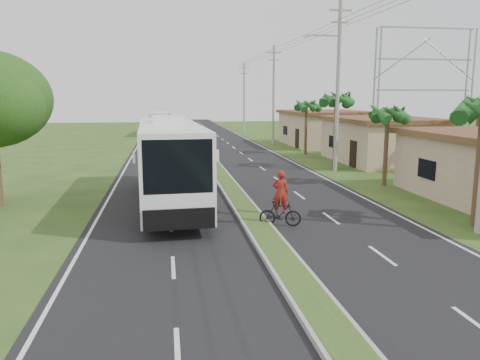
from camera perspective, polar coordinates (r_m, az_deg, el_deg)
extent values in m
plane|color=#2A471A|center=(15.55, 5.06, -9.89)|extent=(180.00, 180.00, 0.00)
cube|color=black|center=(34.76, -2.95, 1.29)|extent=(14.00, 160.00, 0.02)
cube|color=gray|center=(34.75, -2.95, 1.43)|extent=(1.20, 160.00, 0.17)
cube|color=#2A471A|center=(34.74, -2.95, 1.58)|extent=(0.95, 160.00, 0.02)
cube|color=silver|center=(34.71, -14.01, 0.98)|extent=(0.12, 160.00, 0.01)
cube|color=silver|center=(36.08, 7.70, 1.52)|extent=(0.12, 160.00, 0.01)
cube|color=tan|center=(40.39, 16.93, 4.48)|extent=(7.00, 10.00, 3.35)
cube|color=#53261D|center=(40.27, 17.06, 7.07)|extent=(7.60, 10.60, 0.32)
cube|color=tan|center=(53.29, 10.36, 6.07)|extent=(8.00, 11.00, 3.50)
cube|color=#53261D|center=(53.20, 10.43, 8.12)|extent=(8.60, 11.60, 0.32)
cylinder|color=#473321|center=(21.49, 27.05, 1.48)|extent=(0.26, 0.26, 5.00)
cylinder|color=#473321|center=(29.38, 17.37, 3.75)|extent=(0.26, 0.26, 4.60)
cylinder|color=#473321|center=(35.51, 11.53, 5.66)|extent=(0.26, 0.26, 5.40)
cylinder|color=#473321|center=(44.20, 8.04, 6.20)|extent=(0.26, 0.26, 4.80)
cylinder|color=#473321|center=(36.11, 26.90, 4.69)|extent=(0.26, 0.26, 5.20)
sphere|color=#1E4011|center=(24.26, -26.53, 8.08)|extent=(3.40, 3.40, 3.40)
cylinder|color=gray|center=(34.38, 11.83, 11.02)|extent=(0.28, 0.28, 12.00)
cube|color=gray|center=(34.88, 12.16, 19.58)|extent=(1.60, 0.12, 0.12)
cube|color=gray|center=(34.75, 12.11, 18.29)|extent=(1.20, 0.10, 0.10)
cube|color=gray|center=(34.23, 10.09, 16.96)|extent=(2.40, 0.10, 0.10)
cylinder|color=gray|center=(53.56, 4.12, 10.24)|extent=(0.28, 0.28, 11.00)
cube|color=gray|center=(53.78, 4.18, 15.26)|extent=(1.60, 0.12, 0.12)
cube|color=gray|center=(53.71, 4.17, 14.41)|extent=(1.20, 0.10, 0.10)
cylinder|color=gray|center=(73.18, 0.51, 10.01)|extent=(0.28, 0.28, 10.50)
cube|color=gray|center=(73.31, 0.52, 13.49)|extent=(1.60, 0.12, 0.12)
cube|color=gray|center=(73.27, 0.52, 12.87)|extent=(1.20, 0.10, 0.10)
cylinder|color=gray|center=(48.30, 16.53, 10.48)|extent=(0.18, 0.18, 12.00)
cylinder|color=gray|center=(53.34, 26.42, 9.78)|extent=(0.18, 0.18, 12.00)
cylinder|color=gray|center=(49.20, 16.02, 10.49)|extent=(0.18, 0.18, 12.00)
cylinder|color=gray|center=(54.16, 25.81, 9.81)|extent=(0.18, 0.18, 12.00)
cube|color=gray|center=(51.06, 21.44, 10.16)|extent=(10.00, 0.14, 0.14)
cube|color=gray|center=(51.19, 21.66, 13.51)|extent=(10.00, 0.14, 0.14)
cube|color=gray|center=(51.50, 21.88, 16.84)|extent=(10.00, 0.14, 0.14)
cube|color=white|center=(23.66, -8.58, 2.59)|extent=(3.29, 13.51, 3.52)
cube|color=black|center=(24.24, -8.70, 4.60)|extent=(3.24, 10.83, 1.41)
cube|color=black|center=(17.01, -7.58, 1.63)|extent=(2.52, 0.23, 1.97)
cube|color=#A70D25|center=(22.44, -8.37, 0.37)|extent=(3.06, 5.92, 0.62)
cube|color=gold|center=(24.14, -8.56, 0.36)|extent=(2.97, 3.46, 0.28)
cube|color=white|center=(24.83, -8.84, 7.37)|extent=(1.66, 2.74, 0.31)
cylinder|color=black|center=(19.77, -11.54, -3.94)|extent=(0.40, 1.18, 1.16)
cylinder|color=black|center=(19.90, -4.23, -3.67)|extent=(0.40, 1.18, 1.16)
cylinder|color=black|center=(27.43, -11.47, -0.04)|extent=(0.40, 1.18, 1.16)
cylinder|color=black|center=(27.53, -6.21, 0.14)|extent=(0.40, 1.18, 1.16)
cube|color=white|center=(68.85, -9.62, 6.89)|extent=(3.13, 11.11, 3.05)
cube|color=black|center=(69.29, -9.61, 7.67)|extent=(2.99, 8.26, 1.04)
cube|color=orange|center=(67.94, -9.67, 6.36)|extent=(2.79, 5.40, 0.33)
cylinder|color=black|center=(64.52, -10.83, 5.57)|extent=(0.35, 0.93, 0.92)
cylinder|color=black|center=(64.34, -8.96, 5.61)|extent=(0.35, 0.93, 0.92)
cylinder|color=black|center=(73.04, -10.17, 6.09)|extent=(0.35, 0.93, 0.92)
cylinder|color=black|center=(72.89, -8.52, 6.13)|extent=(0.35, 0.93, 0.92)
imported|color=black|center=(19.46, 4.93, -4.17)|extent=(1.81, 0.93, 1.05)
imported|color=maroon|center=(19.26, 4.97, -1.49)|extent=(0.75, 0.59, 1.80)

